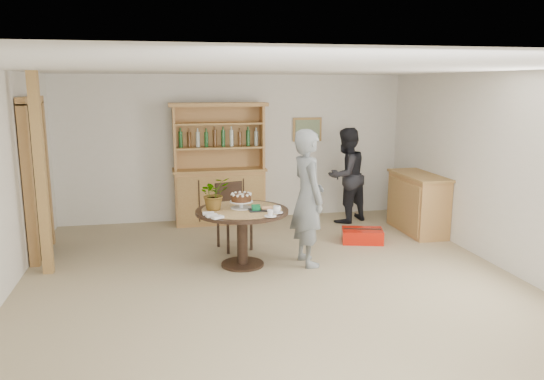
{
  "coord_description": "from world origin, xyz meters",
  "views": [
    {
      "loc": [
        -1.25,
        -5.61,
        2.34
      ],
      "look_at": [
        0.08,
        0.7,
        1.05
      ],
      "focal_mm": 35.0,
      "sensor_mm": 36.0,
      "label": 1
    }
  ],
  "objects_px": {
    "red_suitcase": "(362,236)",
    "hutch": "(220,183)",
    "dining_table": "(242,221)",
    "teen_boy": "(308,198)",
    "dining_chair": "(232,211)",
    "sideboard": "(418,203)",
    "adult_person": "(346,175)"
  },
  "relations": [
    {
      "from": "teen_boy",
      "to": "adult_person",
      "type": "bearing_deg",
      "value": -38.48
    },
    {
      "from": "hutch",
      "to": "red_suitcase",
      "type": "bearing_deg",
      "value": -39.42
    },
    {
      "from": "hutch",
      "to": "red_suitcase",
      "type": "relative_size",
      "value": 2.97
    },
    {
      "from": "dining_table",
      "to": "red_suitcase",
      "type": "distance_m",
      "value": 2.09
    },
    {
      "from": "sideboard",
      "to": "teen_boy",
      "type": "relative_size",
      "value": 0.71
    },
    {
      "from": "dining_table",
      "to": "teen_boy",
      "type": "xyz_separation_m",
      "value": [
        0.85,
        -0.1,
        0.29
      ]
    },
    {
      "from": "hutch",
      "to": "teen_boy",
      "type": "xyz_separation_m",
      "value": [
        0.89,
        -2.37,
        0.2
      ]
    },
    {
      "from": "hutch",
      "to": "sideboard",
      "type": "xyz_separation_m",
      "value": [
        3.04,
        -1.24,
        -0.22
      ]
    },
    {
      "from": "dining_table",
      "to": "adult_person",
      "type": "xyz_separation_m",
      "value": [
        2.08,
        1.88,
        0.21
      ]
    },
    {
      "from": "adult_person",
      "to": "red_suitcase",
      "type": "distance_m",
      "value": 1.42
    },
    {
      "from": "teen_boy",
      "to": "adult_person",
      "type": "relative_size",
      "value": 1.1
    },
    {
      "from": "red_suitcase",
      "to": "hutch",
      "type": "bearing_deg",
      "value": 156.57
    },
    {
      "from": "teen_boy",
      "to": "adult_person",
      "type": "height_order",
      "value": "teen_boy"
    },
    {
      "from": "adult_person",
      "to": "dining_chair",
      "type": "bearing_deg",
      "value": -2.63
    },
    {
      "from": "dining_chair",
      "to": "red_suitcase",
      "type": "distance_m",
      "value": 2.0
    },
    {
      "from": "dining_table",
      "to": "teen_boy",
      "type": "height_order",
      "value": "teen_boy"
    },
    {
      "from": "sideboard",
      "to": "dining_table",
      "type": "xyz_separation_m",
      "value": [
        -3.0,
        -1.03,
        0.13
      ]
    },
    {
      "from": "sideboard",
      "to": "dining_table",
      "type": "height_order",
      "value": "sideboard"
    },
    {
      "from": "dining_chair",
      "to": "red_suitcase",
      "type": "bearing_deg",
      "value": -21.26
    },
    {
      "from": "sideboard",
      "to": "hutch",
      "type": "bearing_deg",
      "value": 157.79
    },
    {
      "from": "dining_table",
      "to": "dining_chair",
      "type": "xyz_separation_m",
      "value": [
        -0.02,
        0.83,
        -0.07
      ]
    },
    {
      "from": "dining_table",
      "to": "teen_boy",
      "type": "bearing_deg",
      "value": -6.71
    },
    {
      "from": "hutch",
      "to": "sideboard",
      "type": "relative_size",
      "value": 1.62
    },
    {
      "from": "hutch",
      "to": "dining_chair",
      "type": "bearing_deg",
      "value": -89.29
    },
    {
      "from": "adult_person",
      "to": "red_suitcase",
      "type": "xyz_separation_m",
      "value": [
        -0.16,
        -1.22,
        -0.71
      ]
    },
    {
      "from": "dining_chair",
      "to": "red_suitcase",
      "type": "height_order",
      "value": "dining_chair"
    },
    {
      "from": "dining_chair",
      "to": "teen_boy",
      "type": "relative_size",
      "value": 0.53
    },
    {
      "from": "hutch",
      "to": "adult_person",
      "type": "xyz_separation_m",
      "value": [
        2.12,
        -0.39,
        0.12
      ]
    },
    {
      "from": "teen_boy",
      "to": "red_suitcase",
      "type": "relative_size",
      "value": 2.6
    },
    {
      "from": "sideboard",
      "to": "red_suitcase",
      "type": "relative_size",
      "value": 1.83
    },
    {
      "from": "hutch",
      "to": "teen_boy",
      "type": "height_order",
      "value": "hutch"
    },
    {
      "from": "dining_table",
      "to": "red_suitcase",
      "type": "height_order",
      "value": "dining_table"
    }
  ]
}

